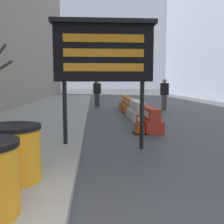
# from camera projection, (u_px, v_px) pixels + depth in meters

# --- Properties ---
(barrel_drum_middle) EXTENTS (0.87, 0.87, 0.83)m
(barrel_drum_middle) POSITION_uv_depth(u_px,v_px,m) (11.00, 153.00, 3.82)
(barrel_drum_middle) COLOR orange
(barrel_drum_middle) RESTS_ON sidewalk_left
(message_board) EXTENTS (2.39, 0.36, 3.00)m
(message_board) POSITION_uv_depth(u_px,v_px,m) (104.00, 53.00, 6.00)
(message_board) COLOR black
(message_board) RESTS_ON ground_plane
(jersey_barrier_red_striped) EXTENTS (0.57, 1.93, 0.77)m
(jersey_barrier_red_striped) POSITION_uv_depth(u_px,v_px,m) (149.00, 119.00, 8.88)
(jersey_barrier_red_striped) COLOR red
(jersey_barrier_red_striped) RESTS_ON ground_plane
(jersey_barrier_white) EXTENTS (0.65, 2.19, 0.80)m
(jersey_barrier_white) POSITION_uv_depth(u_px,v_px,m) (137.00, 111.00, 11.39)
(jersey_barrier_white) COLOR silver
(jersey_barrier_white) RESTS_ON ground_plane
(jersey_barrier_orange_far) EXTENTS (0.62, 1.65, 0.79)m
(jersey_barrier_orange_far) POSITION_uv_depth(u_px,v_px,m) (130.00, 106.00, 13.50)
(jersey_barrier_orange_far) COLOR orange
(jersey_barrier_orange_far) RESTS_ON ground_plane
(jersey_barrier_orange_near) EXTENTS (0.52, 1.91, 0.81)m
(jersey_barrier_orange_near) POSITION_uv_depth(u_px,v_px,m) (125.00, 103.00, 15.62)
(jersey_barrier_orange_near) COLOR orange
(jersey_barrier_orange_near) RESTS_ON ground_plane
(traffic_cone_near) EXTENTS (0.45, 0.45, 0.80)m
(traffic_cone_near) POSITION_uv_depth(u_px,v_px,m) (141.00, 121.00, 8.08)
(traffic_cone_near) COLOR black
(traffic_cone_near) RESTS_ON ground_plane
(traffic_cone_mid) EXTENTS (0.36, 0.36, 0.65)m
(traffic_cone_mid) POSITION_uv_depth(u_px,v_px,m) (125.00, 106.00, 13.91)
(traffic_cone_mid) COLOR black
(traffic_cone_mid) RESTS_ON ground_plane
(traffic_cone_far) EXTENTS (0.36, 0.36, 0.63)m
(traffic_cone_far) POSITION_uv_depth(u_px,v_px,m) (128.00, 104.00, 15.67)
(traffic_cone_far) COLOR black
(traffic_cone_far) RESTS_ON ground_plane
(traffic_light_near_curb) EXTENTS (0.28, 0.45, 4.14)m
(traffic_light_near_curb) POSITION_uv_depth(u_px,v_px,m) (95.00, 64.00, 20.12)
(traffic_light_near_curb) COLOR #2D2D30
(traffic_light_near_curb) RESTS_ON ground_plane
(pedestrian_worker) EXTENTS (0.51, 0.36, 1.79)m
(pedestrian_worker) POSITION_uv_depth(u_px,v_px,m) (164.00, 92.00, 15.06)
(pedestrian_worker) COLOR #514C42
(pedestrian_worker) RESTS_ON ground_plane
(pedestrian_passerby) EXTENTS (0.52, 0.38, 1.76)m
(pedestrian_passerby) POSITION_uv_depth(u_px,v_px,m) (97.00, 91.00, 16.90)
(pedestrian_passerby) COLOR #333338
(pedestrian_passerby) RESTS_ON ground_plane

